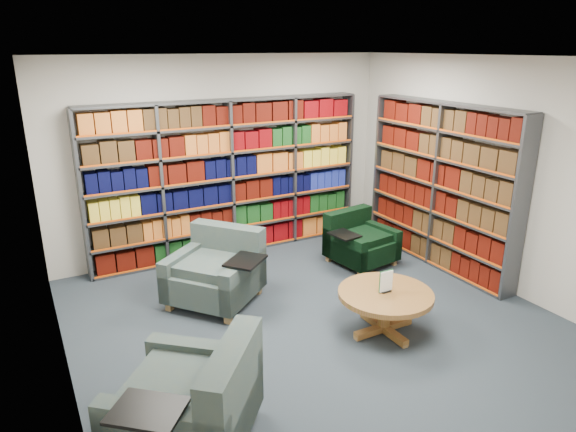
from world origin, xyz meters
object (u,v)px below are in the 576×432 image
chair_green_right (358,242)px  coffee_table (385,300)px  chair_teal_left (218,272)px  chair_teal_front (197,405)px

chair_green_right → coffee_table: bearing=-117.3°
chair_teal_left → coffee_table: chair_teal_left is taller
coffee_table → chair_teal_front: bearing=-164.8°
chair_green_right → coffee_table: 1.88m
chair_teal_front → coffee_table: 2.35m
coffee_table → chair_teal_left: bearing=129.1°
chair_teal_left → chair_teal_front: 2.39m
chair_teal_left → chair_teal_front: (-1.01, -2.17, 0.01)m
chair_teal_front → chair_green_right: bearing=36.2°
chair_teal_left → chair_teal_front: chair_teal_front is taller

